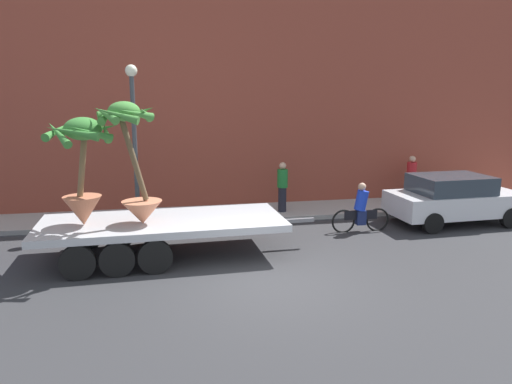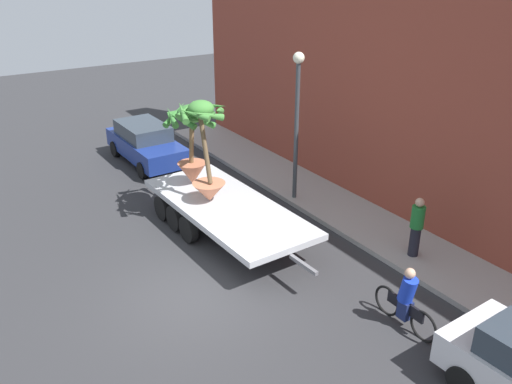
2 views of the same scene
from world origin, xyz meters
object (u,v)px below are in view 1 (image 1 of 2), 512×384
at_px(parked_car, 454,198).
at_px(street_lamp, 134,124).
at_px(flatbed_trailer, 154,228).
at_px(potted_palm_middle, 82,167).
at_px(potted_palm_rear, 134,164).
at_px(cyclist, 361,210).
at_px(pedestrian_near_gate, 411,177).
at_px(pedestrian_far_left, 282,186).

distance_m(parked_car, street_lamp, 10.38).
xyz_separation_m(flatbed_trailer, potted_palm_middle, (-1.59, -0.15, 1.64)).
distance_m(potted_palm_rear, cyclist, 6.94).
height_order(cyclist, parked_car, parked_car).
height_order(pedestrian_near_gate, pedestrian_far_left, same).
relative_size(pedestrian_near_gate, street_lamp, 0.35).
relative_size(cyclist, pedestrian_far_left, 1.08).
bearing_deg(pedestrian_near_gate, flatbed_trailer, -155.66).
bearing_deg(street_lamp, potted_palm_rear, -87.78).
distance_m(potted_palm_rear, potted_palm_middle, 1.21).
distance_m(potted_palm_middle, cyclist, 8.04).
distance_m(flatbed_trailer, pedestrian_near_gate, 10.41).
distance_m(flatbed_trailer, pedestrian_far_left, 5.56).
distance_m(flatbed_trailer, potted_palm_middle, 2.29).
height_order(cyclist, pedestrian_near_gate, pedestrian_near_gate).
bearing_deg(cyclist, potted_palm_middle, -170.19).
relative_size(cyclist, pedestrian_near_gate, 1.08).
distance_m(potted_palm_middle, pedestrian_far_left, 7.06).
distance_m(cyclist, pedestrian_near_gate, 4.57).
height_order(parked_car, pedestrian_near_gate, pedestrian_near_gate).
bearing_deg(street_lamp, parked_car, -8.87).
height_order(parked_car, pedestrian_far_left, pedestrian_far_left).
xyz_separation_m(potted_palm_middle, pedestrian_far_left, (5.87, 3.69, -1.37)).
height_order(potted_palm_rear, parked_car, potted_palm_rear).
relative_size(flatbed_trailer, pedestrian_near_gate, 4.18).
distance_m(parked_car, pedestrian_far_left, 5.56).
distance_m(flatbed_trailer, potted_palm_rear, 1.75).
height_order(potted_palm_rear, pedestrian_far_left, potted_palm_rear).
xyz_separation_m(pedestrian_near_gate, pedestrian_far_left, (-5.20, -0.75, 0.00)).
bearing_deg(pedestrian_far_left, potted_palm_rear, -140.50).
xyz_separation_m(parked_car, street_lamp, (-9.97, 1.56, 2.40)).
distance_m(potted_palm_rear, pedestrian_far_left, 6.21).
bearing_deg(pedestrian_near_gate, street_lamp, -173.04).
bearing_deg(potted_palm_rear, cyclist, 12.91).
height_order(pedestrian_near_gate, street_lamp, street_lamp).
height_order(flatbed_trailer, potted_palm_middle, potted_palm_middle).
bearing_deg(pedestrian_near_gate, cyclist, -137.15).
relative_size(flatbed_trailer, pedestrian_far_left, 4.18).
height_order(flatbed_trailer, cyclist, cyclist).
bearing_deg(cyclist, pedestrian_near_gate, 42.85).
bearing_deg(potted_palm_middle, pedestrian_near_gate, 21.83).
xyz_separation_m(potted_palm_rear, potted_palm_middle, (-1.20, 0.16, -0.04)).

